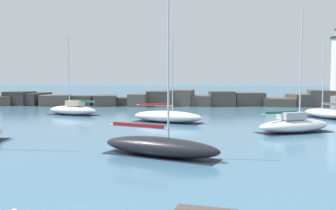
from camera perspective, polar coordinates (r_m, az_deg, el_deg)
open_sea_beyond at (r=121.69m, az=1.65°, el=2.17°), size 400.00×116.00×0.01m
breakwater_jetty at (r=61.73m, az=2.77°, el=0.84°), size 67.09×7.19×2.60m
sailboat_moored_0 at (r=39.56m, az=-0.09°, el=-1.75°), size 8.08×4.97×9.12m
sailboat_moored_1 at (r=22.97m, az=-1.29°, el=-6.31°), size 7.89×4.78×9.26m
sailboat_moored_2 at (r=34.38m, az=18.66°, el=-2.84°), size 7.42×5.13×10.98m
sailboat_moored_4 at (r=48.52m, az=-14.27°, el=-0.67°), size 7.22×4.55×9.95m
sailboat_moored_7 at (r=47.07m, az=22.82°, el=-1.15°), size 4.57×6.12×9.71m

